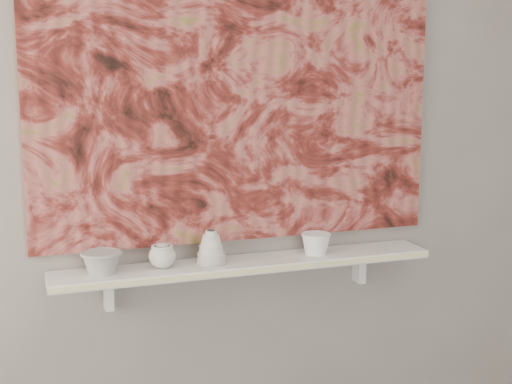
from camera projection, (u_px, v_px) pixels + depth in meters
name	position (u px, v px, depth m)	size (l,w,h in m)	color
wall_back	(238.00, 142.00, 2.59)	(3.60, 3.60, 0.00)	gray
shelf	(247.00, 264.00, 2.58)	(1.40, 0.18, 0.03)	white
shelf_stripe	(255.00, 271.00, 2.49)	(1.40, 0.01, 0.02)	beige
bracket_left	(108.00, 293.00, 2.49)	(0.03, 0.06, 0.12)	white
bracket_right	(359.00, 267.00, 2.81)	(0.03, 0.06, 0.12)	white
painting	(239.00, 89.00, 2.54)	(1.50, 0.03, 1.10)	maroon
house_motif	(352.00, 169.00, 2.73)	(0.09, 0.00, 0.08)	black
bowl_grey	(102.00, 262.00, 2.40)	(0.14, 0.14, 0.08)	#9E9E9B
cup_cream	(162.00, 256.00, 2.47)	(0.09, 0.09, 0.09)	silver
bell_vessel	(211.00, 247.00, 2.52)	(0.11, 0.11, 0.12)	beige
bowl_white	(316.00, 243.00, 2.66)	(0.11, 0.11, 0.08)	white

